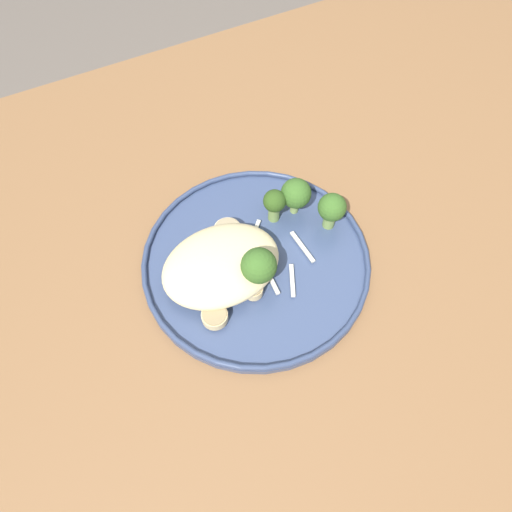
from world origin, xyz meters
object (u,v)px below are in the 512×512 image
broccoli_floret_rear_charred (259,267)px  seared_scallop_half_hidden (215,316)px  broccoli_floret_small_sprig (332,209)px  seared_scallop_tiny_bay (245,250)px  dinner_plate (256,261)px  seared_scallop_large_seared (254,290)px  seared_scallop_tilted_round (228,232)px  seared_scallop_right_edge (225,252)px  broccoli_floret_tall_stalk (274,203)px  broccoli_floret_beside_noodles (296,194)px

broccoli_floret_rear_charred → seared_scallop_half_hidden: bearing=15.8°
broccoli_floret_small_sprig → broccoli_floret_rear_charred: broccoli_floret_rear_charred is taller
seared_scallop_tiny_bay → broccoli_floret_rear_charred: 0.05m
dinner_plate → seared_scallop_large_seared: size_ratio=12.48×
seared_scallop_half_hidden → seared_scallop_tilted_round: 0.12m
seared_scallop_tiny_bay → seared_scallop_tilted_round: 0.04m
broccoli_floret_small_sprig → broccoli_floret_rear_charred: 0.13m
seared_scallop_tiny_bay → seared_scallop_right_edge: same height
dinner_plate → seared_scallop_tiny_bay: (0.01, -0.01, 0.01)m
seared_scallop_half_hidden → seared_scallop_tilted_round: (-0.06, -0.10, 0.00)m
dinner_plate → seared_scallop_tilted_round: size_ratio=8.18×
broccoli_floret_tall_stalk → broccoli_floret_beside_noodles: 0.03m
seared_scallop_tiny_bay → seared_scallop_half_hidden: (0.07, 0.06, -0.00)m
seared_scallop_large_seared → seared_scallop_half_hidden: 0.06m
seared_scallop_right_edge → broccoli_floret_tall_stalk: 0.09m
seared_scallop_tiny_bay → broccoli_floret_rear_charred: (0.00, 0.04, 0.03)m
seared_scallop_right_edge → seared_scallop_tilted_round: size_ratio=0.66×
seared_scallop_tilted_round → broccoli_floret_rear_charred: (-0.00, 0.08, 0.03)m
seared_scallop_large_seared → broccoli_floret_small_sprig: broccoli_floret_small_sprig is taller
seared_scallop_tiny_bay → seared_scallop_large_seared: 0.06m
seared_scallop_right_edge → broccoli_floret_small_sprig: broccoli_floret_small_sprig is taller
seared_scallop_large_seared → broccoli_floret_small_sprig: size_ratio=0.40×
seared_scallop_large_seared → broccoli_floret_tall_stalk: broccoli_floret_tall_stalk is taller
dinner_plate → broccoli_floret_rear_charred: 0.06m
broccoli_floret_tall_stalk → broccoli_floret_rear_charred: size_ratio=0.80×
broccoli_floret_beside_noodles → broccoli_floret_rear_charred: bearing=40.1°
seared_scallop_large_seared → broccoli_floret_rear_charred: 0.03m
seared_scallop_tiny_bay → seared_scallop_large_seared: seared_scallop_tiny_bay is taller
seared_scallop_tilted_round → broccoli_floret_beside_noodles: broccoli_floret_beside_noodles is taller
broccoli_floret_tall_stalk → dinner_plate: bearing=43.3°
seared_scallop_right_edge → broccoli_floret_small_sprig: (-0.14, 0.02, 0.02)m
seared_scallop_half_hidden → broccoli_floret_tall_stalk: (-0.13, -0.10, 0.02)m
seared_scallop_half_hidden → broccoli_floret_beside_noodles: 0.19m
seared_scallop_large_seared → broccoli_floret_tall_stalk: size_ratio=0.44×
seared_scallop_half_hidden → broccoli_floret_rear_charred: (-0.07, -0.02, 0.03)m
seared_scallop_right_edge → seared_scallop_half_hidden: size_ratio=0.75×
seared_scallop_tiny_bay → seared_scallop_large_seared: bearing=74.1°
seared_scallop_right_edge → broccoli_floret_beside_noodles: (-0.11, -0.02, 0.02)m
seared_scallop_large_seared → broccoli_floret_beside_noodles: (-0.11, -0.09, 0.03)m
seared_scallop_large_seared → seared_scallop_tilted_round: seared_scallop_tilted_round is taller
broccoli_floret_beside_noodles → broccoli_floret_small_sprig: same height
seared_scallop_right_edge → broccoli_floret_rear_charred: size_ratio=0.36×
seared_scallop_right_edge → broccoli_floret_small_sprig: bearing=173.4°
seared_scallop_tiny_bay → broccoli_floret_small_sprig: 0.12m
dinner_plate → seared_scallop_large_seared: seared_scallop_large_seared is taller
seared_scallop_right_edge → broccoli_floret_rear_charred: bearing=111.0°
broccoli_floret_small_sprig → broccoli_floret_tall_stalk: bearing=-35.6°
seared_scallop_tiny_bay → broccoli_floret_small_sprig: size_ratio=0.50×
seared_scallop_large_seared → broccoli_floret_small_sprig: (-0.13, -0.05, 0.02)m
dinner_plate → broccoli_floret_small_sprig: broccoli_floret_small_sprig is taller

